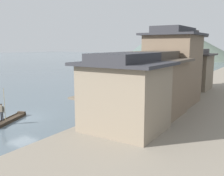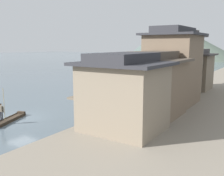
# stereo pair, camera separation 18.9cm
# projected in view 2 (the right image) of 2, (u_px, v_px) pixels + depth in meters

# --- Properties ---
(ground_plane) EXTENTS (400.00, 400.00, 0.00)m
(ground_plane) POSITION_uv_depth(u_px,v_px,m) (21.00, 118.00, 26.02)
(ground_plane) COLOR slate
(boat_foreground_poled) EXTENTS (2.53, 4.73, 0.42)m
(boat_foreground_poled) POSITION_uv_depth(u_px,v_px,m) (9.00, 120.00, 24.89)
(boat_foreground_poled) COLOR #33281E
(boat_foreground_poled) RESTS_ON ground
(boatman_person) EXTENTS (0.55, 0.32, 3.04)m
(boatman_person) POSITION_uv_depth(u_px,v_px,m) (1.00, 110.00, 23.67)
(boatman_person) COLOR black
(boatman_person) RESTS_ON boat_foreground_poled
(boat_moored_nearest) EXTENTS (2.50, 3.52, 0.48)m
(boat_moored_nearest) POSITION_uv_depth(u_px,v_px,m) (149.00, 74.00, 63.31)
(boat_moored_nearest) COLOR #33281E
(boat_moored_nearest) RESTS_ON ground
(boat_moored_second) EXTENTS (1.18, 5.12, 0.40)m
(boat_moored_second) POSITION_uv_depth(u_px,v_px,m) (152.00, 93.00, 38.75)
(boat_moored_second) COLOR #232326
(boat_moored_second) RESTS_ON ground
(boat_moored_third) EXTENTS (1.23, 5.58, 0.43)m
(boat_moored_third) POSITION_uv_depth(u_px,v_px,m) (187.00, 80.00, 52.98)
(boat_moored_third) COLOR brown
(boat_moored_third) RESTS_ON ground
(boat_moored_far) EXTENTS (3.22, 3.24, 0.74)m
(boat_moored_far) POSITION_uv_depth(u_px,v_px,m) (188.00, 70.00, 72.88)
(boat_moored_far) COLOR #33281E
(boat_moored_far) RESTS_ON ground
(boat_midriver_drifting) EXTENTS (3.66, 1.94, 0.71)m
(boat_midriver_drifting) POSITION_uv_depth(u_px,v_px,m) (120.00, 86.00, 45.02)
(boat_midriver_drifting) COLOR #423328
(boat_midriver_drifting) RESTS_ON ground
(boat_midriver_upstream) EXTENTS (1.25, 4.82, 0.56)m
(boat_midriver_upstream) POSITION_uv_depth(u_px,v_px,m) (201.00, 75.00, 61.83)
(boat_midriver_upstream) COLOR #33281E
(boat_midriver_upstream) RESTS_ON ground
(boat_upstream_distant) EXTENTS (3.03, 4.81, 0.72)m
(boat_upstream_distant) POSITION_uv_depth(u_px,v_px,m) (109.00, 102.00, 32.45)
(boat_upstream_distant) COLOR brown
(boat_upstream_distant) RESTS_ON ground
(boat_crossing_west) EXTENTS (1.72, 5.30, 0.70)m
(boat_crossing_west) POSITION_uv_depth(u_px,v_px,m) (208.00, 72.00, 67.24)
(boat_crossing_west) COLOR brown
(boat_crossing_west) RESTS_ON ground
(house_waterfront_nearest) EXTENTS (7.10, 6.02, 6.14)m
(house_waterfront_nearest) POSITION_uv_depth(u_px,v_px,m) (123.00, 93.00, 20.22)
(house_waterfront_nearest) COLOR gray
(house_waterfront_nearest) RESTS_ON riverbank_right
(house_waterfront_second) EXTENTS (6.75, 5.71, 6.14)m
(house_waterfront_second) POSITION_uv_depth(u_px,v_px,m) (152.00, 84.00, 25.07)
(house_waterfront_second) COLOR #75604C
(house_waterfront_second) RESTS_ON riverbank_right
(house_waterfront_tall) EXTENTS (6.53, 6.45, 8.74)m
(house_waterfront_tall) POSITION_uv_depth(u_px,v_px,m) (172.00, 66.00, 29.77)
(house_waterfront_tall) COLOR #75604C
(house_waterfront_tall) RESTS_ON riverbank_right
(house_waterfront_narrow) EXTENTS (5.31, 5.55, 8.74)m
(house_waterfront_narrow) POSITION_uv_depth(u_px,v_px,m) (183.00, 63.00, 34.82)
(house_waterfront_narrow) COLOR gray
(house_waterfront_narrow) RESTS_ON riverbank_right
(house_waterfront_far) EXTENTS (5.68, 5.96, 6.14)m
(house_waterfront_far) POSITION_uv_depth(u_px,v_px,m) (195.00, 69.00, 39.53)
(house_waterfront_far) COLOR #7F705B
(house_waterfront_far) RESTS_ON riverbank_right
(mooring_post_dock_near) EXTENTS (0.20, 0.20, 0.80)m
(mooring_post_dock_near) POSITION_uv_depth(u_px,v_px,m) (102.00, 113.00, 24.16)
(mooring_post_dock_near) COLOR #473828
(mooring_post_dock_near) RESTS_ON riverbank_right
(mooring_post_dock_mid) EXTENTS (0.20, 0.20, 0.76)m
(mooring_post_dock_mid) POSITION_uv_depth(u_px,v_px,m) (134.00, 101.00, 29.55)
(mooring_post_dock_mid) COLOR #473828
(mooring_post_dock_mid) RESTS_ON riverbank_right
(hill_far_west) EXTENTS (60.08, 60.08, 16.44)m
(hill_far_west) POSITION_uv_depth(u_px,v_px,m) (180.00, 43.00, 135.85)
(hill_far_west) COLOR #5B6B5B
(hill_far_west) RESTS_ON ground
(hill_far_centre) EXTENTS (38.92, 38.92, 16.12)m
(hill_far_centre) POSITION_uv_depth(u_px,v_px,m) (164.00, 43.00, 119.27)
(hill_far_centre) COLOR #4C5B56
(hill_far_centre) RESTS_ON ground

